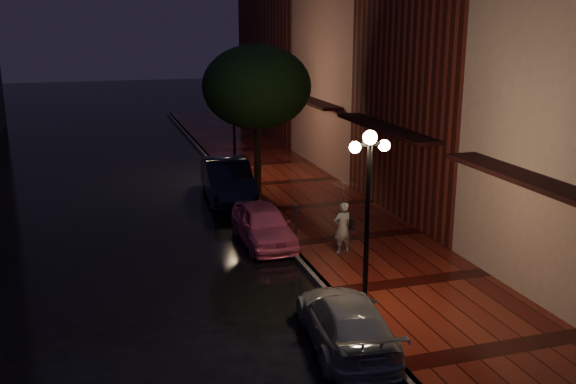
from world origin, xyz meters
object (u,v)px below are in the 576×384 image
object	(u,v)px
silver_car	(346,321)
streetlamp_near	(368,211)
street_tree	(257,90)
parking_meter	(296,222)
streetlamp_far	(234,121)
navy_car	(227,180)
pink_car	(263,224)
woman_with_umbrella	(343,206)

from	to	relation	value
silver_car	streetlamp_near	bearing A→B (deg)	-121.58
streetlamp_near	street_tree	xyz separation A→B (m)	(0.26, 10.99, 1.64)
streetlamp_near	parking_meter	xyz separation A→B (m)	(-0.20, 4.67, -1.65)
streetlamp_near	street_tree	world-z (taller)	street_tree
streetlamp_far	navy_car	world-z (taller)	streetlamp_far
street_tree	navy_car	size ratio (longest dim) A/B	1.21
streetlamp_far	street_tree	distance (m)	3.44
pink_car	parking_meter	size ratio (longest dim) A/B	2.81
streetlamp_near	woman_with_umbrella	xyz separation A→B (m)	(0.95, 3.78, -1.01)
streetlamp_near	woman_with_umbrella	size ratio (longest dim) A/B	1.98
navy_car	pink_car	bearing A→B (deg)	-86.38
streetlamp_near	woman_with_umbrella	bearing A→B (deg)	75.92
street_tree	woman_with_umbrella	bearing A→B (deg)	-84.54
streetlamp_far	street_tree	xyz separation A→B (m)	(0.26, -3.01, 1.64)
pink_car	silver_car	xyz separation A→B (m)	(-0.00, -6.85, -0.05)
streetlamp_near	street_tree	bearing A→B (deg)	88.65
streetlamp_far	parking_meter	world-z (taller)	streetlamp_far
street_tree	parking_meter	world-z (taller)	street_tree
navy_car	woman_with_umbrella	distance (m)	7.58
navy_car	streetlamp_far	bearing A→B (deg)	75.63
street_tree	parking_meter	distance (m)	7.14
streetlamp_near	parking_meter	size ratio (longest dim) A/B	3.28
streetlamp_near	navy_car	world-z (taller)	streetlamp_near
street_tree	parking_meter	xyz separation A→B (m)	(-0.46, -6.32, -3.30)
parking_meter	streetlamp_near	bearing A→B (deg)	-99.15
silver_car	parking_meter	distance (m)	5.92
silver_car	navy_car	bearing A→B (deg)	-82.95
navy_car	woman_with_umbrella	bearing A→B (deg)	-71.79
navy_car	street_tree	bearing A→B (deg)	-0.31
streetlamp_far	silver_car	world-z (taller)	streetlamp_far
streetlamp_far	navy_car	bearing A→B (deg)	-107.99
streetlamp_near	silver_car	distance (m)	2.53
silver_car	woman_with_umbrella	world-z (taller)	woman_with_umbrella
navy_car	silver_car	distance (m)	12.27
street_tree	navy_car	distance (m)	3.66
streetlamp_near	pink_car	world-z (taller)	streetlamp_near
streetlamp_far	street_tree	bearing A→B (deg)	-85.09
woman_with_umbrella	navy_car	bearing A→B (deg)	-85.79
street_tree	woman_with_umbrella	xyz separation A→B (m)	(0.69, -7.21, -2.65)
streetlamp_far	streetlamp_near	bearing A→B (deg)	-90.00
woman_with_umbrella	street_tree	bearing A→B (deg)	-94.92
pink_car	navy_car	xyz separation A→B (m)	(0.00, 5.41, 0.16)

